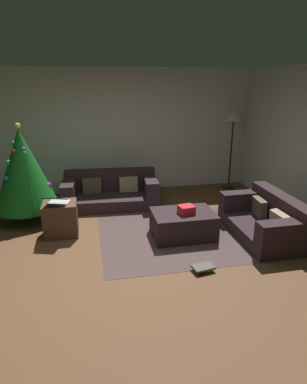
# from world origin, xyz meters

# --- Properties ---
(ground_plane) EXTENTS (6.40, 6.40, 0.00)m
(ground_plane) POSITION_xyz_m (0.00, 0.00, 0.00)
(ground_plane) COLOR brown
(rear_partition) EXTENTS (6.40, 0.12, 2.60)m
(rear_partition) POSITION_xyz_m (0.00, 3.14, 1.30)
(rear_partition) COLOR beige
(rear_partition) RESTS_ON ground_plane
(couch_left) EXTENTS (1.86, 1.02, 0.65)m
(couch_left) POSITION_xyz_m (-0.09, 2.24, 0.26)
(couch_left) COLOR #2D1E23
(couch_left) RESTS_ON ground_plane
(couch_right) EXTENTS (0.85, 1.52, 0.66)m
(couch_right) POSITION_xyz_m (2.24, 0.34, 0.27)
(couch_right) COLOR #2D1E23
(couch_right) RESTS_ON ground_plane
(ottoman) EXTENTS (0.96, 0.67, 0.41)m
(ottoman) POSITION_xyz_m (0.92, 0.58, 0.20)
(ottoman) COLOR #2D1E23
(ottoman) RESTS_ON ground_plane
(gift_box) EXTENTS (0.26, 0.24, 0.13)m
(gift_box) POSITION_xyz_m (0.95, 0.52, 0.47)
(gift_box) COLOR red
(gift_box) RESTS_ON ottoman
(tv_remote) EXTENTS (0.13, 0.16, 0.02)m
(tv_remote) POSITION_xyz_m (0.97, 0.62, 0.42)
(tv_remote) COLOR black
(tv_remote) RESTS_ON ottoman
(christmas_tree) EXTENTS (1.08, 1.08, 1.70)m
(christmas_tree) POSITION_xyz_m (-1.57, 1.74, 0.93)
(christmas_tree) COLOR brown
(christmas_tree) RESTS_ON ground_plane
(side_table) EXTENTS (0.52, 0.44, 0.54)m
(side_table) POSITION_xyz_m (-0.97, 1.02, 0.27)
(side_table) COLOR #4C3323
(side_table) RESTS_ON ground_plane
(laptop) EXTENTS (0.41, 0.45, 0.17)m
(laptop) POSITION_xyz_m (-0.98, 0.96, 0.59)
(laptop) COLOR silver
(laptop) RESTS_ON side_table
(book_stack) EXTENTS (0.31, 0.24, 0.07)m
(book_stack) POSITION_xyz_m (0.90, -0.44, 0.04)
(book_stack) COLOR #387A47
(book_stack) RESTS_ON ground_plane
(corner_lamp) EXTENTS (0.36, 0.36, 1.77)m
(corner_lamp) POSITION_xyz_m (2.63, 2.72, 1.51)
(corner_lamp) COLOR black
(corner_lamp) RESTS_ON ground_plane
(area_rug) EXTENTS (2.60, 2.00, 0.01)m
(area_rug) POSITION_xyz_m (0.92, 0.58, 0.00)
(area_rug) COLOR #453433
(area_rug) RESTS_ON ground_plane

